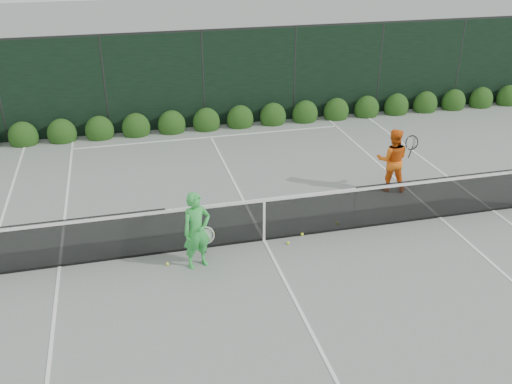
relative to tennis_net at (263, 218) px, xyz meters
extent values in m
plane|color=gray|center=(0.02, 0.00, -0.53)|extent=(80.00, 80.00, 0.00)
cube|color=black|center=(-4.18, 0.00, -0.02)|extent=(4.40, 0.01, 1.02)
cube|color=black|center=(0.02, 0.00, -0.05)|extent=(4.00, 0.01, 0.96)
cube|color=black|center=(4.22, 0.00, -0.02)|extent=(4.40, 0.01, 1.02)
cube|color=white|center=(0.02, 0.00, 0.41)|extent=(12.80, 0.03, 0.07)
cube|color=black|center=(0.02, 0.00, -0.51)|extent=(12.80, 0.02, 0.04)
cube|color=white|center=(0.02, 0.00, -0.07)|extent=(0.05, 0.03, 0.91)
imported|color=green|center=(-1.46, -0.60, 0.24)|extent=(0.65, 0.52, 1.55)
torus|color=white|center=(-1.26, -0.50, 0.06)|extent=(0.30, 0.07, 0.30)
cylinder|color=black|center=(-1.26, -0.50, -0.18)|extent=(0.10, 0.03, 0.30)
imported|color=orange|center=(3.69, 1.64, 0.26)|extent=(0.93, 0.84, 1.58)
torus|color=black|center=(4.04, 1.44, 0.75)|extent=(0.30, 0.11, 0.30)
cylinder|color=black|center=(4.04, 1.44, 0.51)|extent=(0.10, 0.03, 0.30)
cube|color=white|center=(5.51, 0.00, -0.53)|extent=(0.06, 23.77, 0.01)
cube|color=white|center=(-4.09, 0.00, -0.53)|extent=(0.06, 23.77, 0.01)
cube|color=white|center=(4.14, 0.00, -0.53)|extent=(0.06, 23.77, 0.01)
cube|color=white|center=(0.02, 11.88, -0.53)|extent=(11.03, 0.06, 0.01)
cube|color=white|center=(0.02, 6.40, -0.53)|extent=(8.23, 0.06, 0.01)
cube|color=white|center=(0.02, 0.00, -0.53)|extent=(0.06, 12.80, 0.01)
cube|color=black|center=(0.02, 7.50, 0.97)|extent=(32.00, 0.06, 3.00)
cube|color=#262826|center=(0.02, 7.50, 2.50)|extent=(32.00, 0.06, 0.06)
cylinder|color=#262826|center=(-2.98, 7.50, 0.97)|extent=(0.08, 0.08, 3.00)
cylinder|color=#262826|center=(0.02, 7.50, 0.97)|extent=(0.08, 0.08, 3.00)
cylinder|color=#262826|center=(3.02, 7.50, 0.97)|extent=(0.08, 0.08, 3.00)
cylinder|color=#262826|center=(6.02, 7.50, 0.97)|extent=(0.08, 0.08, 3.00)
cylinder|color=#262826|center=(9.02, 7.50, 0.97)|extent=(0.08, 0.08, 3.00)
ellipsoid|color=#163D10|center=(-5.48, 7.15, -0.30)|extent=(0.86, 0.65, 0.94)
ellipsoid|color=#163D10|center=(-4.38, 7.15, -0.30)|extent=(0.86, 0.65, 0.94)
ellipsoid|color=#163D10|center=(-3.28, 7.15, -0.30)|extent=(0.86, 0.65, 0.94)
ellipsoid|color=#163D10|center=(-2.18, 7.15, -0.30)|extent=(0.86, 0.65, 0.94)
ellipsoid|color=#163D10|center=(-1.08, 7.15, -0.30)|extent=(0.86, 0.65, 0.94)
ellipsoid|color=#163D10|center=(0.02, 7.15, -0.30)|extent=(0.86, 0.65, 0.94)
ellipsoid|color=#163D10|center=(1.12, 7.15, -0.30)|extent=(0.86, 0.65, 0.94)
ellipsoid|color=#163D10|center=(2.22, 7.15, -0.30)|extent=(0.86, 0.65, 0.94)
ellipsoid|color=#163D10|center=(3.32, 7.15, -0.30)|extent=(0.86, 0.65, 0.94)
ellipsoid|color=#163D10|center=(4.42, 7.15, -0.30)|extent=(0.86, 0.65, 0.94)
ellipsoid|color=#163D10|center=(5.52, 7.15, -0.30)|extent=(0.86, 0.65, 0.94)
ellipsoid|color=#163D10|center=(6.62, 7.15, -0.30)|extent=(0.86, 0.65, 0.94)
ellipsoid|color=#163D10|center=(7.72, 7.15, -0.30)|extent=(0.86, 0.65, 0.94)
ellipsoid|color=#163D10|center=(8.82, 7.15, -0.30)|extent=(0.86, 0.65, 0.94)
ellipsoid|color=#163D10|center=(9.92, 7.15, -0.30)|extent=(0.86, 0.65, 0.94)
ellipsoid|color=#163D10|center=(11.02, 7.15, -0.30)|extent=(0.86, 0.65, 0.94)
sphere|color=#E4F336|center=(-2.05, -0.46, -0.50)|extent=(0.07, 0.07, 0.07)
sphere|color=#E4F336|center=(-1.16, 0.38, -0.50)|extent=(0.07, 0.07, 0.07)
sphere|color=#E4F336|center=(-0.93, 0.51, -0.50)|extent=(0.07, 0.07, 0.07)
sphere|color=#E4F336|center=(0.86, -0.01, -0.50)|extent=(0.07, 0.07, 0.07)
sphere|color=#E4F336|center=(0.47, -0.28, -0.50)|extent=(0.07, 0.07, 0.07)
sphere|color=#E4F336|center=(1.77, 0.26, -0.50)|extent=(0.07, 0.07, 0.07)
camera|label=1|loc=(-2.66, -9.98, 5.61)|focal=40.00mm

